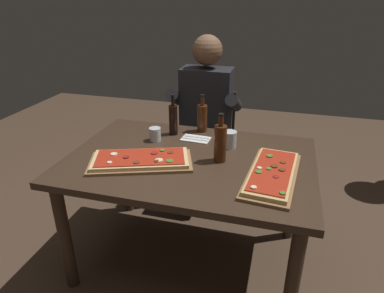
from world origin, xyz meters
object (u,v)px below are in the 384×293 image
tumbler_far_side (230,139)px  diner_chair (208,139)px  wine_bottle_dark (173,119)px  seated_diner (205,115)px  dining_table (190,172)px  tumbler_near_camera (155,134)px  pizza_rectangular_left (272,174)px  oil_bottle_amber (202,117)px  pizza_rectangular_front (141,160)px  vinegar_bottle_green (220,143)px

tumbler_far_side → diner_chair: 0.77m
wine_bottle_dark → seated_diner: bearing=75.0°
dining_table → diner_chair: diner_chair is taller
tumbler_near_camera → tumbler_far_side: 0.47m
wine_bottle_dark → diner_chair: 0.66m
wine_bottle_dark → seated_diner: seated_diner is taller
pizza_rectangular_left → oil_bottle_amber: (-0.50, 0.51, 0.08)m
dining_table → wine_bottle_dark: bearing=122.7°
wine_bottle_dark → diner_chair: size_ratio=0.31×
seated_diner → wine_bottle_dark: bearing=-105.0°
pizza_rectangular_left → oil_bottle_amber: 0.72m
dining_table → pizza_rectangular_front: (-0.24, -0.14, 0.12)m
dining_table → pizza_rectangular_left: (0.47, -0.10, 0.11)m
pizza_rectangular_left → diner_chair: size_ratio=0.67×
pizza_rectangular_front → wine_bottle_dark: 0.46m
seated_diner → pizza_rectangular_left: bearing=-56.3°
vinegar_bottle_green → tumbler_far_side: vinegar_bottle_green is taller
dining_table → pizza_rectangular_front: size_ratio=2.26×
oil_bottle_amber → diner_chair: bearing=97.3°
seated_diner → diner_chair: bearing=90.0°
dining_table → wine_bottle_dark: wine_bottle_dark is taller
pizza_rectangular_front → tumbler_far_side: 0.56m
pizza_rectangular_front → seated_diner: seated_diner is taller
pizza_rectangular_left → wine_bottle_dark: 0.79m
dining_table → tumbler_far_side: size_ratio=13.56×
tumbler_near_camera → seated_diner: 0.59m
pizza_rectangular_front → tumbler_far_side: bearing=38.0°
tumbler_far_side → pizza_rectangular_left: bearing=-47.8°
pizza_rectangular_left → seated_diner: seated_diner is taller
dining_table → tumbler_near_camera: size_ratio=16.31×
pizza_rectangular_front → diner_chair: (0.16, 0.99, -0.27)m
pizza_rectangular_front → seated_diner: bearing=79.8°
pizza_rectangular_left → wine_bottle_dark: bearing=148.5°
dining_table → seated_diner: seated_diner is taller
pizza_rectangular_left → wine_bottle_dark: wine_bottle_dark is taller
pizza_rectangular_left → diner_chair: (-0.55, 0.95, -0.27)m
dining_table → vinegar_bottle_green: bearing=4.0°
oil_bottle_amber → pizza_rectangular_left: bearing=-45.7°
wine_bottle_dark → seated_diner: 0.45m
vinegar_bottle_green → diner_chair: vinegar_bottle_green is taller
tumbler_far_side → seated_diner: bearing=117.9°
dining_table → pizza_rectangular_front: pizza_rectangular_front is taller
wine_bottle_dark → tumbler_near_camera: wine_bottle_dark is taller
pizza_rectangular_front → seated_diner: size_ratio=0.47×
vinegar_bottle_green → pizza_rectangular_left: bearing=-20.1°
pizza_rectangular_front → tumbler_far_side: size_ratio=6.00×
wine_bottle_dark → tumbler_far_side: (0.39, -0.11, -0.05)m
wine_bottle_dark → diner_chair: wine_bottle_dark is taller
oil_bottle_amber → tumbler_far_side: (0.22, -0.21, -0.05)m
tumbler_near_camera → diner_chair: (0.19, 0.68, -0.30)m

